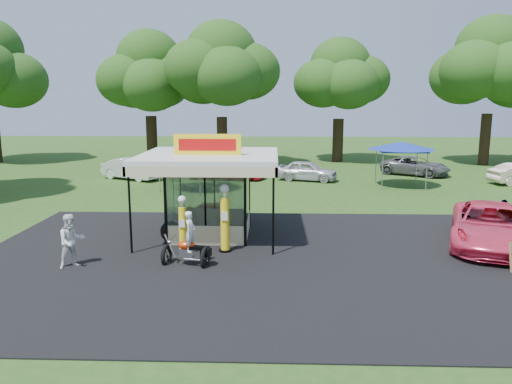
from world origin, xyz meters
TOP-DOWN VIEW (x-y plane):
  - ground at (0.00, 0.00)m, footprint 120.00×120.00m
  - asphalt_apron at (0.00, 2.00)m, footprint 20.00×14.00m
  - gas_station_kiosk at (-2.00, 4.99)m, footprint 5.40×5.40m
  - gas_pump_left at (-2.67, 2.43)m, footprint 0.40×0.40m
  - gas_pump_right at (-1.19, 2.78)m, footprint 0.47×0.47m
  - motorcycle at (-2.26, 1.23)m, footprint 1.71×1.04m
  - spare_tires at (-3.38, 4.01)m, footprint 1.04×0.74m
  - kiosk_car at (-2.00, 7.20)m, footprint 2.82×1.13m
  - pink_sedan at (8.71, 3.82)m, footprint 4.57×6.41m
  - spectator_west at (-6.10, 0.94)m, footprint 1.12×1.09m
  - spectator_east_b at (9.69, 4.89)m, footprint 1.01×0.59m
  - bg_car_a at (-9.28, 19.31)m, footprint 4.66×3.42m
  - bg_car_b at (-2.77, 19.78)m, footprint 5.72×2.97m
  - bg_car_c at (2.88, 19.15)m, footprint 4.38×2.78m
  - bg_car_d at (10.95, 21.93)m, footprint 5.31×4.63m
  - tent_west at (-4.47, 15.31)m, footprint 4.25×4.25m
  - tent_east at (8.62, 17.03)m, footprint 4.10×4.10m
  - oak_far_b at (-10.25, 29.35)m, footprint 9.37×9.37m
  - oak_far_c at (-3.71, 26.65)m, footprint 9.74×9.74m
  - oak_far_d at (6.28, 29.93)m, footprint 8.84×8.84m
  - oak_far_e at (18.40, 28.09)m, footprint 10.06×10.06m

SIDE VIEW (x-z plane):
  - ground at x=0.00m, z-range 0.00..0.00m
  - asphalt_apron at x=0.00m, z-range 0.00..0.04m
  - spare_tires at x=-3.38m, z-range -0.01..0.84m
  - kiosk_car at x=-2.00m, z-range 0.00..0.96m
  - bg_car_d at x=10.95m, z-range 0.00..1.36m
  - bg_car_c at x=2.88m, z-range 0.00..1.39m
  - bg_car_a at x=-9.28m, z-range 0.00..1.47m
  - motorcycle at x=-2.26m, z-range -0.22..1.73m
  - bg_car_b at x=-2.77m, z-range 0.00..1.58m
  - spectator_east_b at x=9.69m, z-range 0.00..1.61m
  - pink_sedan at x=8.71m, z-range 0.00..1.62m
  - spectator_west at x=-6.10m, z-range 0.00..1.81m
  - gas_pump_left at x=-2.67m, z-range -0.04..2.12m
  - gas_pump_right at x=-1.19m, z-range -0.05..2.48m
  - gas_station_kiosk at x=-2.00m, z-range -0.31..3.87m
  - tent_east at x=8.62m, z-range 1.16..4.02m
  - tent_west at x=-4.47m, z-range 1.20..4.17m
  - oak_far_d at x=6.28m, z-range 1.45..11.97m
  - oak_far_b at x=-10.25m, z-range 1.55..12.72m
  - oak_far_c at x=-3.71m, z-range 1.54..13.02m
  - oak_far_e at x=18.40m, z-range 1.66..13.63m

